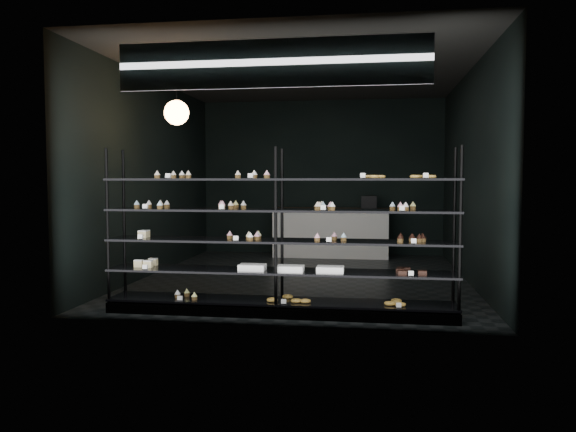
{
  "coord_description": "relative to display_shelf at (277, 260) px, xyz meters",
  "views": [
    {
      "loc": [
        1.05,
        -8.74,
        1.54
      ],
      "look_at": [
        0.03,
        -1.9,
        1.1
      ],
      "focal_mm": 35.0,
      "sensor_mm": 36.0,
      "label": 1
    }
  ],
  "objects": [
    {
      "name": "display_shelf",
      "position": [
        0.0,
        0.0,
        0.0
      ],
      "size": [
        4.0,
        0.5,
        1.91
      ],
      "color": "black",
      "rests_on": "room"
    },
    {
      "name": "signage",
      "position": [
        0.02,
        -0.48,
        2.12
      ],
      "size": [
        3.3,
        0.05,
        0.5
      ],
      "color": "#0D0E45",
      "rests_on": "room"
    },
    {
      "name": "pendant_lamp",
      "position": [
        -1.54,
        1.02,
        1.82
      ],
      "size": [
        0.33,
        0.33,
        0.9
      ],
      "color": "black",
      "rests_on": "room"
    },
    {
      "name": "room",
      "position": [
        0.02,
        2.45,
        0.97
      ],
      "size": [
        5.01,
        6.01,
        3.2
      ],
      "color": "black",
      "rests_on": "ground"
    },
    {
      "name": "service_counter",
      "position": [
        0.27,
        4.95,
        -0.13
      ],
      "size": [
        2.37,
        0.65,
        1.23
      ],
      "color": "silver",
      "rests_on": "room"
    }
  ]
}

